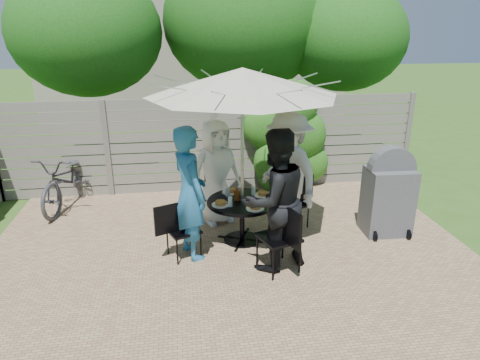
{
  "coord_description": "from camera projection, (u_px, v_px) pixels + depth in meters",
  "views": [
    {
      "loc": [
        -0.66,
        -5.0,
        3.11
      ],
      "look_at": [
        0.22,
        0.97,
        0.92
      ],
      "focal_mm": 32.0,
      "sensor_mm": 36.0,
      "label": 1
    }
  ],
  "objects": [
    {
      "name": "bbq_grill",
      "position": [
        388.0,
        195.0,
        6.59
      ],
      "size": [
        0.72,
        0.57,
        1.42
      ],
      "rotation": [
        0.0,
        0.0,
        -0.05
      ],
      "color": "#4F5054",
      "rests_on": "ground"
    },
    {
      "name": "patio_table",
      "position": [
        242.0,
        213.0,
        6.38
      ],
      "size": [
        1.34,
        1.34,
        0.67
      ],
      "rotation": [
        0.0,
        0.0,
        0.38
      ],
      "color": "black",
      "rests_on": "ground"
    },
    {
      "name": "chair_back",
      "position": [
        213.0,
        204.0,
        7.24
      ],
      "size": [
        0.51,
        0.67,
        0.87
      ],
      "rotation": [
        0.0,
        0.0,
        4.97
      ],
      "color": "black",
      "rests_on": "ground"
    },
    {
      "name": "bicycle",
      "position": [
        69.0,
        179.0,
        7.68
      ],
      "size": [
        1.07,
        2.03,
        1.01
      ],
      "primitive_type": "imported",
      "rotation": [
        0.0,
        0.0,
        -0.22
      ],
      "color": "#333338",
      "rests_on": "ground"
    },
    {
      "name": "coffee_cup",
      "position": [
        240.0,
        191.0,
        6.52
      ],
      "size": [
        0.08,
        0.08,
        0.12
      ],
      "primitive_type": "cylinder",
      "color": "#C6B293",
      "rests_on": "patio_table"
    },
    {
      "name": "glass_right",
      "position": [
        253.0,
        190.0,
        6.5
      ],
      "size": [
        0.07,
        0.07,
        0.14
      ],
      "primitive_type": "cylinder",
      "color": "silver",
      "rests_on": "patio_table"
    },
    {
      "name": "syrup_jug",
      "position": [
        237.0,
        195.0,
        6.3
      ],
      "size": [
        0.09,
        0.09,
        0.16
      ],
      "primitive_type": "cylinder",
      "color": "#59280C",
      "rests_on": "patio_table"
    },
    {
      "name": "plate_back",
      "position": [
        230.0,
        191.0,
        6.6
      ],
      "size": [
        0.26,
        0.26,
        0.06
      ],
      "color": "white",
      "rests_on": "patio_table"
    },
    {
      "name": "person_front",
      "position": [
        275.0,
        201.0,
        5.54
      ],
      "size": [
        1.14,
        1.03,
        1.93
      ],
      "primitive_type": "imported",
      "rotation": [
        0.0,
        0.0,
        3.52
      ],
      "color": "black",
      "rests_on": "ground"
    },
    {
      "name": "plate_right",
      "position": [
        263.0,
        194.0,
        6.48
      ],
      "size": [
        0.26,
        0.26,
        0.06
      ],
      "color": "white",
      "rests_on": "patio_table"
    },
    {
      "name": "backyard_envelope",
      "position": [
        196.0,
        41.0,
        14.49
      ],
      "size": [
        60.0,
        60.0,
        5.0
      ],
      "color": "#32541A",
      "rests_on": "ground"
    },
    {
      "name": "chair_front",
      "position": [
        279.0,
        251.0,
        5.66
      ],
      "size": [
        0.61,
        0.76,
        0.99
      ],
      "rotation": [
        0.0,
        0.0,
        1.9
      ],
      "color": "black",
      "rests_on": "ground"
    },
    {
      "name": "person_left",
      "position": [
        190.0,
        194.0,
        5.83
      ],
      "size": [
        0.68,
        0.81,
        1.9
      ],
      "primitive_type": "imported",
      "rotation": [
        0.0,
        0.0,
        8.24
      ],
      "color": "#24689C",
      "rests_on": "ground"
    },
    {
      "name": "chair_right",
      "position": [
        293.0,
        213.0,
        6.92
      ],
      "size": [
        0.64,
        0.54,
        0.84
      ],
      "rotation": [
        0.0,
        0.0,
        3.58
      ],
      "color": "black",
      "rests_on": "ground"
    },
    {
      "name": "plate_front",
      "position": [
        255.0,
        207.0,
        6.01
      ],
      "size": [
        0.26,
        0.26,
        0.06
      ],
      "color": "white",
      "rests_on": "patio_table"
    },
    {
      "name": "person_back",
      "position": [
        216.0,
        172.0,
        6.92
      ],
      "size": [
        0.99,
        0.83,
        1.73
      ],
      "primitive_type": "imported",
      "rotation": [
        0.0,
        0.0,
        6.66
      ],
      "color": "white",
      "rests_on": "ground"
    },
    {
      "name": "chair_left",
      "position": [
        183.0,
        241.0,
        6.0
      ],
      "size": [
        0.65,
        0.54,
        0.85
      ],
      "rotation": [
        0.0,
        0.0,
        6.67
      ],
      "color": "black",
      "rests_on": "ground"
    },
    {
      "name": "umbrella",
      "position": [
        242.0,
        82.0,
        5.73
      ],
      "size": [
        3.46,
        3.46,
        2.58
      ],
      "rotation": [
        0.0,
        0.0,
        0.38
      ],
      "color": "silver",
      "rests_on": "ground"
    },
    {
      "name": "plate_left",
      "position": [
        221.0,
        204.0,
        6.14
      ],
      "size": [
        0.26,
        0.26,
        0.06
      ],
      "color": "white",
      "rests_on": "patio_table"
    },
    {
      "name": "glass_left",
      "position": [
        230.0,
        202.0,
        6.08
      ],
      "size": [
        0.07,
        0.07,
        0.14
      ],
      "primitive_type": "cylinder",
      "color": "silver",
      "rests_on": "patio_table"
    },
    {
      "name": "glass_back",
      "position": [
        227.0,
        192.0,
        6.45
      ],
      "size": [
        0.07,
        0.07,
        0.14
      ],
      "primitive_type": "cylinder",
      "color": "silver",
      "rests_on": "patio_table"
    },
    {
      "name": "person_right",
      "position": [
        288.0,
        173.0,
        6.61
      ],
      "size": [
        1.12,
        1.42,
        1.92
      ],
      "primitive_type": "imported",
      "rotation": [
        0.0,
        0.0,
        5.09
      ],
      "color": "silver",
      "rests_on": "ground"
    }
  ]
}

